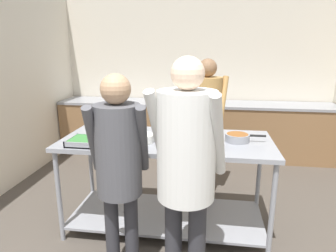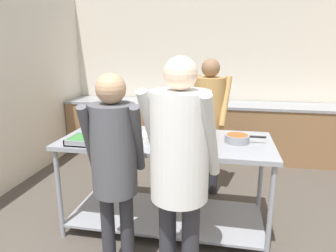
# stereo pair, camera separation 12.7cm
# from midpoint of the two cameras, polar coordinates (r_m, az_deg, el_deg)

# --- Properties ---
(wall_rear) EXTENTS (4.58, 0.06, 2.65)m
(wall_rear) POSITION_cam_midpoint_polar(r_m,az_deg,el_deg) (5.18, 4.68, 9.97)
(wall_rear) COLOR beige
(wall_rear) RESTS_ON ground_plane
(back_counter) EXTENTS (4.42, 0.65, 0.89)m
(back_counter) POSITION_cam_midpoint_polar(r_m,az_deg,el_deg) (4.97, 4.20, -0.52)
(back_counter) COLOR olive
(back_counter) RESTS_ON ground_plane
(serving_counter) EXTENTS (1.96, 0.84, 0.92)m
(serving_counter) POSITION_cam_midpoint_polar(r_m,az_deg,el_deg) (2.92, -1.54, -8.12)
(serving_counter) COLOR gray
(serving_counter) RESTS_ON ground_plane
(serving_tray_roast) EXTENTS (0.46, 0.27, 0.05)m
(serving_tray_roast) POSITION_cam_midpoint_polar(r_m,az_deg,el_deg) (2.74, -15.02, -2.92)
(serving_tray_roast) COLOR gray
(serving_tray_roast) RESTS_ON serving_counter
(plate_stack) EXTENTS (0.24, 0.24, 0.07)m
(plate_stack) POSITION_cam_midpoint_polar(r_m,az_deg,el_deg) (2.74, -6.49, -2.33)
(plate_stack) COLOR white
(plate_stack) RESTS_ON serving_counter
(serving_tray_vegetables) EXTENTS (0.50, 0.28, 0.05)m
(serving_tray_vegetables) POSITION_cam_midpoint_polar(r_m,az_deg,el_deg) (2.78, 2.23, -2.21)
(serving_tray_vegetables) COLOR gray
(serving_tray_vegetables) RESTS_ON serving_counter
(sauce_pan) EXTENTS (0.36, 0.22, 0.07)m
(sauce_pan) POSITION_cam_midpoint_polar(r_m,az_deg,el_deg) (2.79, 11.86, -2.12)
(sauce_pan) COLOR gray
(sauce_pan) RESTS_ON serving_counter
(guest_serving_left) EXTENTS (0.46, 0.36, 1.59)m
(guest_serving_left) POSITION_cam_midpoint_polar(r_m,az_deg,el_deg) (2.19, -11.03, -6.15)
(guest_serving_left) COLOR #2D2D33
(guest_serving_left) RESTS_ON ground_plane
(guest_serving_right) EXTENTS (0.53, 0.42, 1.71)m
(guest_serving_right) POSITION_cam_midpoint_polar(r_m,az_deg,el_deg) (1.96, 1.64, -6.29)
(guest_serving_right) COLOR #2D2D33
(guest_serving_right) RESTS_ON ground_plane
(cook_behind_counter) EXTENTS (0.51, 0.41, 1.63)m
(cook_behind_counter) POSITION_cam_midpoint_polar(r_m,az_deg,el_deg) (3.55, 6.30, 2.54)
(cook_behind_counter) COLOR #2D2D33
(cook_behind_counter) RESTS_ON ground_plane
(water_bottle) EXTENTS (0.07, 0.07, 0.25)m
(water_bottle) POSITION_cam_midpoint_polar(r_m,az_deg,el_deg) (4.85, 2.54, 5.84)
(water_bottle) COLOR #23602D
(water_bottle) RESTS_ON back_counter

